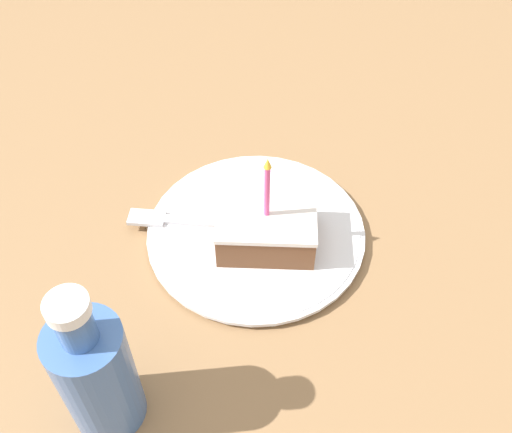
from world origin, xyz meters
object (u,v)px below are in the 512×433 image
object	(u,v)px
plate	(256,233)
fork	(198,222)
cake_slice	(266,227)
bottle	(96,374)

from	to	relation	value
plate	fork	bearing A→B (deg)	-96.24
cake_slice	bottle	bearing A→B (deg)	-34.72
cake_slice	fork	bearing A→B (deg)	-106.17
cake_slice	bottle	xyz separation A→B (m)	(0.21, -0.15, 0.04)
bottle	plate	bearing A→B (deg)	149.62
cake_slice	fork	world-z (taller)	cake_slice
plate	cake_slice	size ratio (longest dim) A/B	1.98
cake_slice	bottle	distance (m)	0.26
bottle	fork	bearing A→B (deg)	165.37
plate	fork	distance (m)	0.07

